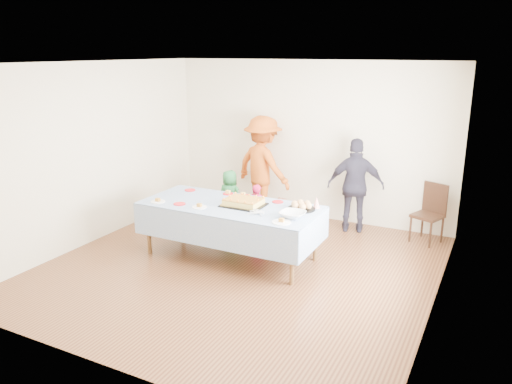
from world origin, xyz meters
TOP-DOWN VIEW (x-y plane):
  - ground at (0.00, 0.00)m, footprint 5.00×5.00m
  - room_walls at (0.05, 0.00)m, footprint 5.04×5.04m
  - party_table at (-0.29, 0.27)m, footprint 2.50×1.10m
  - birthday_cake at (-0.10, 0.31)m, footprint 0.57×0.44m
  - rolls_tray at (0.68, 0.51)m, footprint 0.38×0.38m
  - punch_bowl at (0.70, 0.15)m, footprint 0.33×0.33m
  - party_hat at (0.83, 0.66)m, footprint 0.09×0.09m
  - fork_pile at (0.24, 0.05)m, footprint 0.24×0.18m
  - plate_red_far_a at (-1.20, 0.62)m, footprint 0.16×0.16m
  - plate_red_far_b at (-0.58, 0.71)m, footprint 0.16×0.16m
  - plate_red_far_c at (-0.33, 0.71)m, footprint 0.19×0.19m
  - plate_red_far_d at (0.25, 0.67)m, footprint 0.16×0.16m
  - plate_red_near at (-0.93, -0.04)m, footprint 0.17×0.17m
  - plate_white_left at (-1.26, -0.09)m, footprint 0.20×0.20m
  - plate_white_mid at (-0.60, -0.04)m, footprint 0.20×0.20m
  - plate_white_right at (0.65, -0.10)m, footprint 0.24×0.24m
  - dining_chair at (2.13, 2.18)m, footprint 0.51×0.51m
  - toddler_left at (-0.40, 1.31)m, footprint 0.32×0.23m
  - toddler_mid at (-1.03, 1.53)m, footprint 0.46×0.32m
  - toddler_right at (0.19, 0.90)m, footprint 0.44×0.38m
  - adult_left at (-0.72, 2.18)m, footprint 1.29×0.98m
  - adult_right at (0.97, 2.10)m, footprint 0.96×0.60m

SIDE VIEW (x-z plane):
  - ground at x=0.00m, z-range 0.00..0.00m
  - toddler_right at x=0.19m, z-range 0.00..0.78m
  - toddler_left at x=-0.40m, z-range 0.00..0.81m
  - toddler_mid at x=-1.03m, z-range 0.00..0.92m
  - dining_chair at x=2.13m, z-range 0.05..0.96m
  - party_table at x=-0.29m, z-range 0.33..1.11m
  - adult_right at x=0.97m, z-range 0.00..1.53m
  - plate_red_far_a at x=-1.20m, z-range 0.78..0.79m
  - plate_red_far_b at x=-0.58m, z-range 0.78..0.79m
  - plate_red_far_c at x=-0.33m, z-range 0.78..0.79m
  - plate_red_far_d at x=0.25m, z-range 0.78..0.79m
  - plate_red_near at x=-0.93m, z-range 0.78..0.79m
  - plate_white_left at x=-1.26m, z-range 0.78..0.79m
  - plate_white_mid at x=-0.60m, z-range 0.78..0.79m
  - plate_white_right at x=0.65m, z-range 0.78..0.79m
  - fork_pile at x=0.24m, z-range 0.78..0.85m
  - punch_bowl at x=0.70m, z-range 0.78..0.86m
  - rolls_tray at x=0.68m, z-range 0.77..0.88m
  - birthday_cake at x=-0.10m, z-range 0.78..0.88m
  - party_hat at x=0.83m, z-range 0.78..0.94m
  - adult_left at x=-0.72m, z-range 0.00..1.77m
  - room_walls at x=0.05m, z-range 0.41..3.13m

